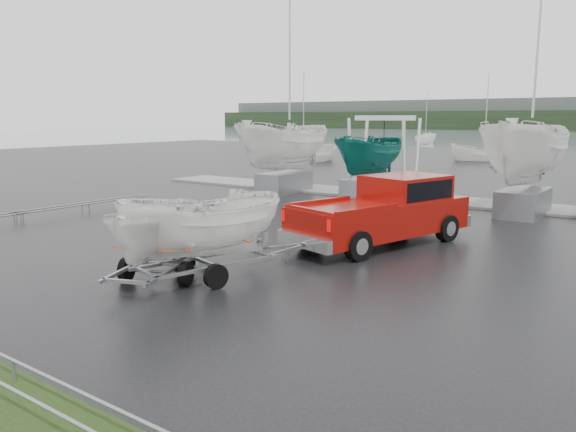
{
  "coord_description": "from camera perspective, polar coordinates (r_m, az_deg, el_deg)",
  "views": [
    {
      "loc": [
        12.17,
        -13.35,
        4.04
      ],
      "look_at": [
        2.78,
        -0.31,
        1.2
      ],
      "focal_mm": 35.0,
      "sensor_mm": 36.0,
      "label": 1
    }
  ],
  "objects": [
    {
      "name": "mast_rack_0",
      "position": [
        25.84,
        -19.9,
        1.21
      ],
      "size": [
        0.56,
        6.5,
        0.06
      ],
      "rotation": [
        0.0,
        0.0,
        1.57
      ],
      "color": "gray",
      "rests_on": "ground"
    },
    {
      "name": "keelboat_1",
      "position": [
        27.68,
        8.39,
        8.23
      ],
      "size": [
        2.07,
        3.2,
        6.6
      ],
      "color": "gray",
      "rests_on": "ground"
    },
    {
      "name": "moored_boat_1",
      "position": [
        56.01,
        19.26,
        5.33
      ],
      "size": [
        3.41,
        3.39,
        11.21
      ],
      "rotation": [
        0.0,
        0.0,
        5.31
      ],
      "color": "silver",
      "rests_on": "ground"
    },
    {
      "name": "trailer_hitched",
      "position": [
        13.85,
        -8.57,
        4.48
      ],
      "size": [
        2.12,
        3.79,
        5.04
      ],
      "rotation": [
        0.0,
        0.0,
        -0.27
      ],
      "color": "gray",
      "rests_on": "ground"
    },
    {
      "name": "pickup_truck",
      "position": [
        18.38,
        10.17,
        0.73
      ],
      "size": [
        3.87,
        6.84,
        2.16
      ],
      "rotation": [
        0.0,
        0.0,
        -0.27
      ],
      "color": "maroon",
      "rests_on": "ground"
    },
    {
      "name": "ground_plane",
      "position": [
        18.51,
        -6.45,
        -2.65
      ],
      "size": [
        120.0,
        120.0,
        0.0
      ],
      "primitive_type": "plane",
      "color": "black",
      "rests_on": "ground"
    },
    {
      "name": "boat_hoist",
      "position": [
        29.38,
        9.7,
        7.2
      ],
      "size": [
        3.3,
        2.18,
        4.12
      ],
      "color": "silver",
      "rests_on": "ground"
    },
    {
      "name": "trailer_parked",
      "position": [
        13.98,
        -13.26,
        2.94
      ],
      "size": [
        2.43,
        3.78,
        4.36
      ],
      "rotation": [
        0.0,
        0.0,
        0.38
      ],
      "color": "gray",
      "rests_on": "ground"
    },
    {
      "name": "moored_boat_0",
      "position": [
        51.23,
        1.57,
        5.49
      ],
      "size": [
        3.59,
        3.63,
        11.69
      ],
      "rotation": [
        0.0,
        0.0,
        5.93
      ],
      "color": "silver",
      "rests_on": "ground"
    },
    {
      "name": "keelboat_0",
      "position": [
        30.16,
        -0.4,
        10.58
      ],
      "size": [
        2.72,
        3.2,
        10.9
      ],
      "color": "gray",
      "rests_on": "ground"
    },
    {
      "name": "keelboat_2",
      "position": [
        24.97,
        23.41,
        10.3
      ],
      "size": [
        2.84,
        3.2,
        11.02
      ],
      "color": "gray",
      "rests_on": "ground"
    },
    {
      "name": "moored_boat_4",
      "position": [
        89.99,
        13.76,
        7.16
      ],
      "size": [
        2.86,
        2.92,
        11.37
      ],
      "rotation": [
        0.0,
        0.0,
        3.28
      ],
      "color": "silver",
      "rests_on": "ground"
    },
    {
      "name": "dock",
      "position": [
        29.3,
        10.87,
        2.01
      ],
      "size": [
        30.0,
        3.0,
        0.12
      ],
      "primitive_type": "cube",
      "color": "gray",
      "rests_on": "ground"
    }
  ]
}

